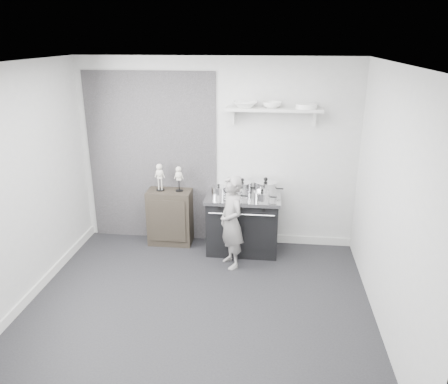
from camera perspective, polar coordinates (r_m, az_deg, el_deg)
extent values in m
plane|color=black|center=(5.22, -3.53, -14.69)|extent=(4.00, 4.00, 0.00)
cube|color=#B9B8B6|center=(6.30, -1.01, 5.03)|extent=(4.00, 0.02, 2.70)
cube|color=#B9B8B6|center=(3.02, -9.99, -12.61)|extent=(4.00, 0.02, 2.70)
cube|color=#B9B8B6|center=(5.32, -25.60, 0.23)|extent=(0.02, 3.60, 2.70)
cube|color=#B9B8B6|center=(4.69, 20.96, -1.59)|extent=(0.02, 3.60, 2.70)
cube|color=silver|center=(4.32, -4.30, 16.36)|extent=(4.00, 3.60, 0.02)
cube|color=black|center=(6.50, -9.38, 4.32)|extent=(1.90, 0.02, 2.50)
cube|color=silver|center=(6.68, 7.63, -6.08)|extent=(2.00, 0.03, 0.12)
cube|color=silver|center=(5.83, -23.53, -11.81)|extent=(0.03, 3.60, 0.12)
cube|color=silver|center=(5.98, 6.55, 10.68)|extent=(1.30, 0.26, 0.04)
cube|color=silver|center=(6.09, 1.26, 9.82)|extent=(0.03, 0.12, 0.20)
cube|color=silver|center=(6.09, 11.76, 9.42)|extent=(0.03, 0.12, 0.20)
cube|color=black|center=(6.27, 2.46, -4.31)|extent=(0.99, 0.59, 0.79)
cube|color=silver|center=(6.11, 2.52, -0.72)|extent=(1.05, 0.63, 0.05)
cube|color=black|center=(6.02, 0.01, -5.18)|extent=(0.41, 0.02, 0.51)
cube|color=black|center=(5.99, 4.53, -5.38)|extent=(0.41, 0.02, 0.51)
cylinder|color=silver|center=(5.86, 2.28, -2.96)|extent=(0.89, 0.02, 0.02)
cylinder|color=black|center=(5.87, -0.58, -2.07)|extent=(0.04, 0.03, 0.04)
cylinder|color=black|center=(5.84, 2.30, -2.19)|extent=(0.04, 0.03, 0.04)
cylinder|color=black|center=(5.83, 5.20, -2.30)|extent=(0.04, 0.03, 0.04)
cube|color=black|center=(6.54, -7.02, -3.23)|extent=(0.64, 0.37, 0.83)
imported|color=gray|center=(5.76, 1.00, -3.97)|extent=(0.49, 0.55, 1.27)
cylinder|color=silver|center=(6.04, -0.70, -0.01)|extent=(0.20, 0.20, 0.14)
cylinder|color=silver|center=(6.02, -0.71, 0.68)|extent=(0.20, 0.20, 0.01)
sphere|color=black|center=(6.01, -0.71, 0.91)|extent=(0.04, 0.04, 0.04)
cylinder|color=black|center=(6.03, 0.60, -0.06)|extent=(0.10, 0.02, 0.02)
cylinder|color=silver|center=(6.22, 2.41, 0.60)|extent=(0.28, 0.28, 0.15)
cylinder|color=silver|center=(6.19, 2.42, 1.30)|extent=(0.29, 0.29, 0.01)
sphere|color=black|center=(6.18, 2.42, 1.59)|extent=(0.05, 0.05, 0.05)
cylinder|color=black|center=(6.21, 4.06, 0.54)|extent=(0.10, 0.02, 0.02)
cylinder|color=silver|center=(6.17, 5.43, 0.50)|extent=(0.32, 0.32, 0.18)
cylinder|color=silver|center=(6.14, 5.46, 1.34)|extent=(0.33, 0.33, 0.02)
sphere|color=black|center=(6.13, 5.47, 1.67)|extent=(0.06, 0.06, 0.06)
cylinder|color=black|center=(6.17, 7.29, 0.43)|extent=(0.10, 0.02, 0.02)
cylinder|color=silver|center=(5.93, 4.97, -0.61)|extent=(0.22, 0.22, 0.11)
cylinder|color=silver|center=(5.91, 4.99, -0.02)|extent=(0.23, 0.23, 0.01)
sphere|color=black|center=(5.90, 4.99, 0.23)|extent=(0.04, 0.04, 0.04)
cylinder|color=black|center=(5.93, 6.43, -0.66)|extent=(0.10, 0.02, 0.02)
cylinder|color=silver|center=(5.93, 1.57, -0.47)|extent=(0.16, 0.16, 0.12)
cylinder|color=silver|center=(5.91, 1.57, 0.15)|extent=(0.17, 0.17, 0.01)
sphere|color=black|center=(5.90, 1.58, 0.36)|extent=(0.03, 0.03, 0.03)
cylinder|color=black|center=(5.92, 2.74, -0.52)|extent=(0.10, 0.02, 0.02)
imported|color=white|center=(5.98, 2.77, 11.37)|extent=(0.33, 0.33, 0.08)
imported|color=white|center=(5.97, 6.29, 11.25)|extent=(0.25, 0.25, 0.08)
cylinder|color=white|center=(5.99, 10.70, 10.97)|extent=(0.28, 0.28, 0.06)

